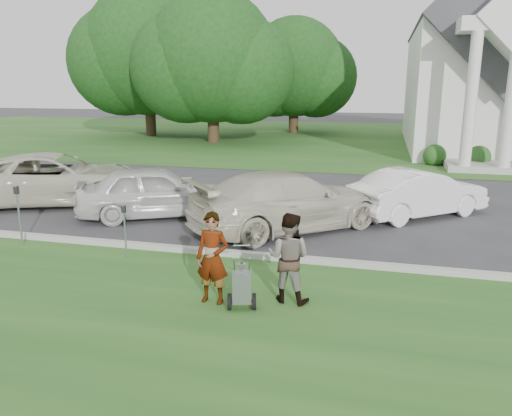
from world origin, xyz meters
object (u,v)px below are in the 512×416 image
at_px(tree_far, 147,57).
at_px(parking_meter_far, 18,208).
at_px(church, 495,47).
at_px(car_a, 55,179).
at_px(person_left, 213,259).
at_px(parking_meter_near, 125,225).
at_px(car_d, 418,193).
at_px(person_right, 289,258).
at_px(car_b, 155,191).
at_px(car_c, 288,201).
at_px(tree_left, 212,63).
at_px(tree_back, 294,72).
at_px(striping_cart, 242,288).

height_order(tree_far, parking_meter_far, tree_far).
xyz_separation_m(church, car_a, (-16.33, -18.96, -5.11)).
xyz_separation_m(person_left, car_a, (-7.53, 6.04, -0.01)).
distance_m(parking_meter_near, car_d, 8.62).
distance_m(person_right, car_a, 10.48).
height_order(parking_meter_near, car_b, car_b).
bearing_deg(tree_far, church, -4.66).
bearing_deg(car_b, car_d, -102.20).
xyz_separation_m(tree_far, car_c, (14.65, -21.93, -4.90)).
bearing_deg(car_a, car_c, -119.90).
distance_m(tree_left, car_b, 19.63).
height_order(tree_far, tree_back, tree_far).
relative_size(car_a, car_b, 1.32).
bearing_deg(person_left, tree_far, 122.02).
bearing_deg(tree_back, tree_far, -153.44).
distance_m(tree_left, car_c, 21.26).
relative_size(person_right, car_c, 0.30).
xyz_separation_m(person_right, car_d, (2.63, 6.87, -0.12)).
bearing_deg(parking_meter_near, car_a, 138.41).
bearing_deg(striping_cart, car_c, 76.04).
height_order(church, tree_far, church).
height_order(tree_back, person_right, tree_back).
bearing_deg(person_left, car_c, 89.11).
bearing_deg(car_a, person_left, -150.78).
bearing_deg(tree_back, car_a, -97.31).
xyz_separation_m(car_b, car_d, (7.54, 1.98, -0.06)).
height_order(striping_cart, car_d, car_d).
bearing_deg(parking_meter_far, car_c, 26.14).
bearing_deg(person_right, person_left, 24.78).
height_order(tree_far, car_a, tree_far).
distance_m(church, person_right, 26.22).
height_order(church, tree_left, church).
xyz_separation_m(tree_back, car_b, (0.60, -26.58, -3.96)).
distance_m(striping_cart, person_right, 1.00).
height_order(person_right, parking_meter_far, person_right).
bearing_deg(car_a, car_b, -122.89).
xyz_separation_m(parking_meter_near, parking_meter_far, (-2.95, 0.23, 0.16)).
height_order(tree_back, car_a, tree_back).
distance_m(tree_back, person_left, 32.38).
distance_m(striping_cart, car_b, 6.87).
relative_size(church, person_right, 14.60).
height_order(tree_back, car_b, tree_back).
relative_size(tree_far, car_c, 2.12).
bearing_deg(tree_back, tree_left, -116.57).
bearing_deg(tree_left, car_b, -76.09).
distance_m(tree_left, person_right, 25.69).
bearing_deg(parking_meter_near, tree_back, 92.92).
relative_size(car_a, car_c, 1.09).
xyz_separation_m(tree_back, person_right, (5.51, -31.47, -3.90)).
xyz_separation_m(striping_cart, person_right, (0.72, 0.54, 0.43)).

